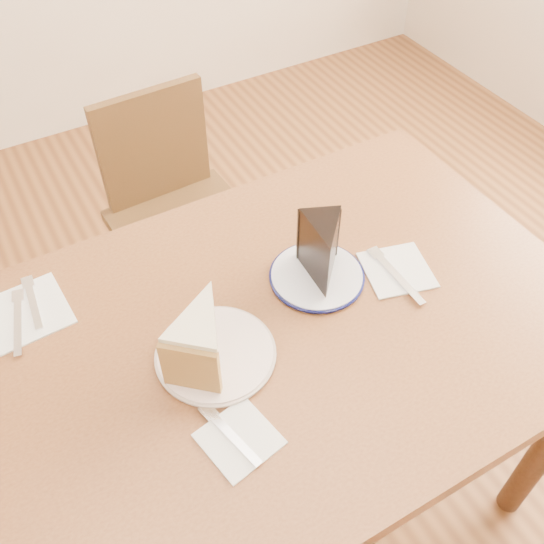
{
  "coord_description": "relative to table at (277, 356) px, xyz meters",
  "views": [
    {
      "loc": [
        -0.35,
        -0.6,
        1.65
      ],
      "look_at": [
        0.04,
        0.08,
        0.8
      ],
      "focal_mm": 40.0,
      "sensor_mm": 36.0,
      "label": 1
    }
  ],
  "objects": [
    {
      "name": "ground",
      "position": [
        0.0,
        0.0,
        -0.65
      ],
      "size": [
        4.0,
        4.0,
        0.0
      ],
      "primitive_type": "plane",
      "color": "#4B2914",
      "rests_on": "ground"
    },
    {
      "name": "plate_navy",
      "position": [
        0.13,
        0.06,
        0.1
      ],
      "size": [
        0.18,
        0.18,
        0.01
      ],
      "primitive_type": "cylinder",
      "color": "white",
      "rests_on": "table"
    },
    {
      "name": "fork_spare",
      "position": [
        -0.38,
        0.28,
        0.1
      ],
      "size": [
        0.03,
        0.14,
        0.0
      ],
      "primitive_type": "cube",
      "rotation": [
        0.0,
        0.0,
        -0.08
      ],
      "color": "silver",
      "rests_on": "napkin_spare"
    },
    {
      "name": "fork_cream",
      "position": [
        -0.18,
        -0.16,
        0.1
      ],
      "size": [
        0.05,
        0.14,
        0.0
      ],
      "primitive_type": "cube",
      "rotation": [
        0.0,
        0.0,
        0.23
      ],
      "color": "silver",
      "rests_on": "napkin_cream"
    },
    {
      "name": "napkin_cream",
      "position": [
        -0.17,
        -0.17,
        0.1
      ],
      "size": [
        0.13,
        0.13,
        0.0
      ],
      "primitive_type": "cube",
      "rotation": [
        0.0,
        0.0,
        0.19
      ],
      "color": "white",
      "rests_on": "table"
    },
    {
      "name": "napkin_navy",
      "position": [
        0.28,
        0.0,
        0.1
      ],
      "size": [
        0.16,
        0.16,
        0.0
      ],
      "primitive_type": "cube",
      "rotation": [
        0.0,
        0.0,
        -0.26
      ],
      "color": "white",
      "rests_on": "table"
    },
    {
      "name": "carrot_cake",
      "position": [
        -0.15,
        0.0,
        0.16
      ],
      "size": [
        0.16,
        0.16,
        0.1
      ],
      "primitive_type": null,
      "rotation": [
        0.0,
        0.0,
        -0.73
      ],
      "color": "#F0E3C6",
      "rests_on": "plate_cream"
    },
    {
      "name": "chair_far",
      "position": [
        0.07,
        0.72,
        -0.21
      ],
      "size": [
        0.4,
        0.4,
        0.79
      ],
      "rotation": [
        0.0,
        0.0,
        3.19
      ],
      "color": "#34200F",
      "rests_on": "ground"
    },
    {
      "name": "knife_navy",
      "position": [
        0.27,
        -0.01,
        0.1
      ],
      "size": [
        0.02,
        0.17,
        0.0
      ],
      "primitive_type": "cube",
      "rotation": [
        0.0,
        0.0,
        -0.02
      ],
      "color": "silver",
      "rests_on": "napkin_navy"
    },
    {
      "name": "chocolate_cake",
      "position": [
        0.13,
        0.06,
        0.17
      ],
      "size": [
        0.12,
        0.14,
        0.12
      ],
      "primitive_type": null,
      "rotation": [
        0.0,
        0.0,
        2.74
      ],
      "color": "black",
      "rests_on": "plate_navy"
    },
    {
      "name": "knife_spare",
      "position": [
        -0.42,
        0.24,
        0.1
      ],
      "size": [
        0.05,
        0.16,
        0.0
      ],
      "primitive_type": "cube",
      "rotation": [
        0.0,
        0.0,
        -0.24
      ],
      "color": "silver",
      "rests_on": "napkin_spare"
    },
    {
      "name": "plate_cream",
      "position": [
        -0.13,
        -0.01,
        0.1
      ],
      "size": [
        0.21,
        0.21,
        0.01
      ],
      "primitive_type": "cylinder",
      "color": "white",
      "rests_on": "table"
    },
    {
      "name": "napkin_spare",
      "position": [
        -0.4,
        0.26,
        0.1
      ],
      "size": [
        0.16,
        0.16,
        0.0
      ],
      "primitive_type": "cube",
      "rotation": [
        0.0,
        0.0,
        0.06
      ],
      "color": "white",
      "rests_on": "table"
    },
    {
      "name": "table",
      "position": [
        0.0,
        0.0,
        0.0
      ],
      "size": [
        1.2,
        0.8,
        0.75
      ],
      "color": "#4B2814",
      "rests_on": "ground"
    }
  ]
}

